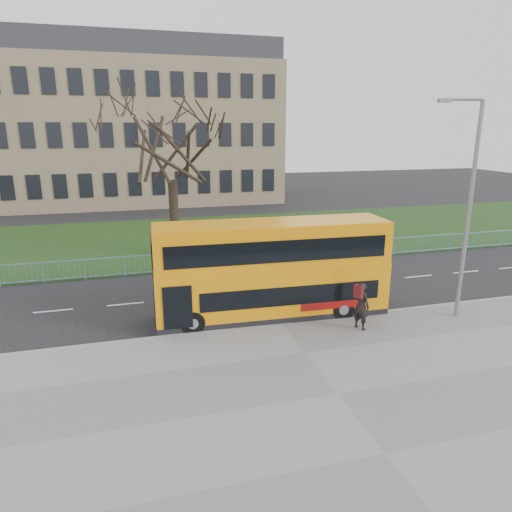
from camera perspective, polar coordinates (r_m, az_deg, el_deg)
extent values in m
plane|color=black|center=(19.73, 1.76, -6.92)|extent=(120.00, 120.00, 0.00)
cube|color=slate|center=(14.11, 10.17, -16.80)|extent=(80.00, 10.50, 0.12)
cube|color=gray|center=(18.35, 3.19, -8.51)|extent=(80.00, 0.20, 0.14)
cube|color=#183413|center=(33.03, -5.52, 2.40)|extent=(80.00, 15.40, 0.08)
cube|color=#7D694F|center=(52.41, -15.38, 14.49)|extent=(30.00, 15.00, 14.00)
cube|color=orange|center=(18.83, 1.99, -4.13)|extent=(9.52, 2.64, 1.75)
cube|color=orange|center=(18.51, 2.02, -1.14)|extent=(9.52, 2.64, 0.30)
cube|color=orange|center=(18.26, 2.05, 1.68)|extent=(9.47, 2.59, 1.57)
cube|color=black|center=(17.93, 4.60, -4.98)|extent=(7.27, 0.34, 0.76)
cube|color=black|center=(17.24, 3.00, 0.55)|extent=(8.67, 0.40, 0.85)
cylinder|color=black|center=(17.64, -7.91, -8.26)|extent=(0.94, 0.29, 0.93)
cylinder|color=black|center=(19.06, 10.80, -6.53)|extent=(0.94, 0.29, 0.93)
imported|color=black|center=(17.94, 13.00, -6.10)|extent=(0.72, 0.81, 1.85)
cylinder|color=gray|center=(19.60, 25.03, 4.73)|extent=(0.17, 0.17, 8.47)
cylinder|color=gray|center=(18.97, 24.58, 17.39)|extent=(1.48, 0.31, 0.11)
cube|color=gray|center=(18.60, 22.52, 17.50)|extent=(0.50, 0.26, 0.13)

